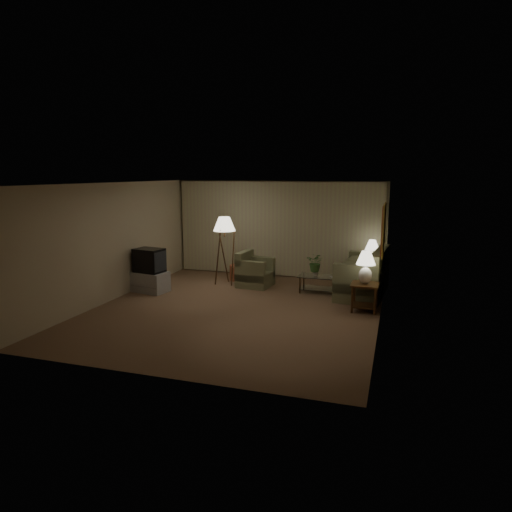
{
  "coord_description": "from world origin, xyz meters",
  "views": [
    {
      "loc": [
        3.26,
        -8.98,
        2.92
      ],
      "look_at": [
        0.25,
        0.6,
        1.08
      ],
      "focal_mm": 32.0,
      "sensor_mm": 36.0,
      "label": 1
    }
  ],
  "objects_px": {
    "table_lamp_far": "(372,250)",
    "coffee_table": "(321,282)",
    "side_table_near": "(365,292)",
    "tv_cabinet": "(150,282)",
    "table_lamp_near": "(366,265)",
    "crt_tv": "(149,260)",
    "floor_lamp": "(225,249)",
    "armchair": "(255,273)",
    "ottoman": "(241,273)",
    "sofa": "(362,277)",
    "vase": "(316,273)",
    "side_table_far": "(371,271)"
  },
  "relations": [
    {
      "from": "floor_lamp",
      "to": "crt_tv",
      "type": "bearing_deg",
      "value": -139.2
    },
    {
      "from": "sofa",
      "to": "tv_cabinet",
      "type": "relative_size",
      "value": 2.33
    },
    {
      "from": "side_table_near",
      "to": "tv_cabinet",
      "type": "distance_m",
      "value": 5.2
    },
    {
      "from": "table_lamp_near",
      "to": "vase",
      "type": "relative_size",
      "value": 4.83
    },
    {
      "from": "armchair",
      "to": "crt_tv",
      "type": "distance_m",
      "value": 2.71
    },
    {
      "from": "sofa",
      "to": "floor_lamp",
      "type": "height_order",
      "value": "floor_lamp"
    },
    {
      "from": "sofa",
      "to": "coffee_table",
      "type": "xyz_separation_m",
      "value": [
        -0.98,
        -0.1,
        -0.17
      ]
    },
    {
      "from": "crt_tv",
      "to": "floor_lamp",
      "type": "relative_size",
      "value": 0.42
    },
    {
      "from": "armchair",
      "to": "side_table_near",
      "type": "bearing_deg",
      "value": -110.56
    },
    {
      "from": "table_lamp_near",
      "to": "table_lamp_far",
      "type": "relative_size",
      "value": 1.12
    },
    {
      "from": "sofa",
      "to": "coffee_table",
      "type": "height_order",
      "value": "sofa"
    },
    {
      "from": "crt_tv",
      "to": "floor_lamp",
      "type": "bearing_deg",
      "value": 50.39
    },
    {
      "from": "crt_tv",
      "to": "floor_lamp",
      "type": "height_order",
      "value": "floor_lamp"
    },
    {
      "from": "armchair",
      "to": "coffee_table",
      "type": "relative_size",
      "value": 0.89
    },
    {
      "from": "table_lamp_far",
      "to": "floor_lamp",
      "type": "distance_m",
      "value": 3.81
    },
    {
      "from": "armchair",
      "to": "crt_tv",
      "type": "bearing_deg",
      "value": 124.9
    },
    {
      "from": "sofa",
      "to": "side_table_far",
      "type": "xyz_separation_m",
      "value": [
        0.15,
        0.87,
        -0.04
      ]
    },
    {
      "from": "side_table_far",
      "to": "floor_lamp",
      "type": "distance_m",
      "value": 3.85
    },
    {
      "from": "sofa",
      "to": "vase",
      "type": "bearing_deg",
      "value": -79.57
    },
    {
      "from": "coffee_table",
      "to": "crt_tv",
      "type": "bearing_deg",
      "value": -163.73
    },
    {
      "from": "sofa",
      "to": "coffee_table",
      "type": "bearing_deg",
      "value": -78.79
    },
    {
      "from": "ottoman",
      "to": "table_lamp_far",
      "type": "bearing_deg",
      "value": 5.09
    },
    {
      "from": "floor_lamp",
      "to": "table_lamp_far",
      "type": "bearing_deg",
      "value": 13.27
    },
    {
      "from": "sofa",
      "to": "table_lamp_near",
      "type": "bearing_deg",
      "value": 11.7
    },
    {
      "from": "side_table_near",
      "to": "tv_cabinet",
      "type": "xyz_separation_m",
      "value": [
        -5.2,
        0.06,
        -0.16
      ]
    },
    {
      "from": "side_table_far",
      "to": "tv_cabinet",
      "type": "distance_m",
      "value": 5.63
    },
    {
      "from": "side_table_near",
      "to": "tv_cabinet",
      "type": "bearing_deg",
      "value": 179.33
    },
    {
      "from": "sofa",
      "to": "crt_tv",
      "type": "xyz_separation_m",
      "value": [
        -5.05,
        -1.29,
        0.35
      ]
    },
    {
      "from": "side_table_near",
      "to": "floor_lamp",
      "type": "bearing_deg",
      "value": 160.02
    },
    {
      "from": "sofa",
      "to": "table_lamp_near",
      "type": "height_order",
      "value": "table_lamp_near"
    },
    {
      "from": "side_table_near",
      "to": "table_lamp_near",
      "type": "distance_m",
      "value": 0.6
    },
    {
      "from": "side_table_near",
      "to": "coffee_table",
      "type": "height_order",
      "value": "side_table_near"
    },
    {
      "from": "table_lamp_far",
      "to": "coffee_table",
      "type": "bearing_deg",
      "value": -139.18
    },
    {
      "from": "armchair",
      "to": "coffee_table",
      "type": "height_order",
      "value": "armchair"
    },
    {
      "from": "tv_cabinet",
      "to": "floor_lamp",
      "type": "bearing_deg",
      "value": 50.39
    },
    {
      "from": "coffee_table",
      "to": "vase",
      "type": "bearing_deg",
      "value": 180.0
    },
    {
      "from": "armchair",
      "to": "table_lamp_far",
      "type": "bearing_deg",
      "value": -68.62
    },
    {
      "from": "table_lamp_near",
      "to": "tv_cabinet",
      "type": "distance_m",
      "value": 5.26
    },
    {
      "from": "tv_cabinet",
      "to": "floor_lamp",
      "type": "xyz_separation_m",
      "value": [
        1.49,
        1.29,
        0.69
      ]
    },
    {
      "from": "ottoman",
      "to": "armchair",
      "type": "bearing_deg",
      "value": -42.09
    },
    {
      "from": "side_table_far",
      "to": "crt_tv",
      "type": "bearing_deg",
      "value": -157.42
    },
    {
      "from": "tv_cabinet",
      "to": "floor_lamp",
      "type": "relative_size",
      "value": 0.53
    },
    {
      "from": "table_lamp_near",
      "to": "floor_lamp",
      "type": "relative_size",
      "value": 0.39
    },
    {
      "from": "floor_lamp",
      "to": "ottoman",
      "type": "xyz_separation_m",
      "value": [
        0.25,
        0.57,
        -0.73
      ]
    },
    {
      "from": "table_lamp_near",
      "to": "sofa",
      "type": "bearing_deg",
      "value": 96.34
    },
    {
      "from": "floor_lamp",
      "to": "ottoman",
      "type": "bearing_deg",
      "value": 66.41
    },
    {
      "from": "coffee_table",
      "to": "floor_lamp",
      "type": "height_order",
      "value": "floor_lamp"
    },
    {
      "from": "table_lamp_near",
      "to": "floor_lamp",
      "type": "distance_m",
      "value": 3.95
    },
    {
      "from": "armchair",
      "to": "tv_cabinet",
      "type": "relative_size",
      "value": 1.05
    },
    {
      "from": "sofa",
      "to": "armchair",
      "type": "xyz_separation_m",
      "value": [
        -2.73,
        0.04,
        -0.09
      ]
    }
  ]
}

